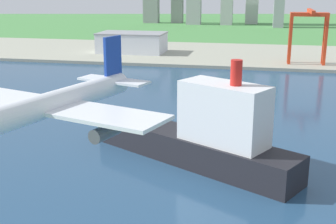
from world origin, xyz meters
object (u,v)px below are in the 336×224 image
Objects in this scene: warehouse_main at (132,42)px; port_crane_red at (309,25)px; airplane_landing at (46,107)px; cargo_ship at (203,135)px.

port_crane_red is at bearing -12.92° from warehouse_main.
warehouse_main is at bearing 104.50° from airplane_landing.
cargo_ship is 219.52m from port_crane_red.
airplane_landing is 352.30m from warehouse_main.
cargo_ship is at bearing 83.91° from airplane_landing.
cargo_ship is 1.89× the size of port_crane_red.
warehouse_main is (-149.97, 34.41, -21.37)m from port_crane_red.
cargo_ship is 1.32× the size of warehouse_main.
airplane_landing is at bearing -75.50° from warehouse_main.
port_crane_red reaches higher than cargo_ship.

